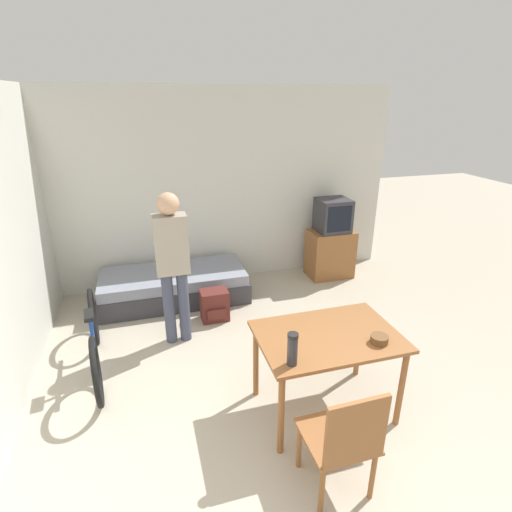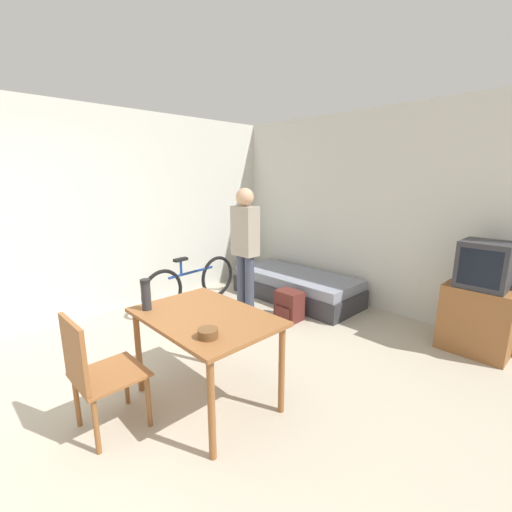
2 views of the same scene
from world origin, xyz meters
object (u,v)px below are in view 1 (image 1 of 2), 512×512
object	(u,v)px
wooden_chair	(345,439)
mate_bowl	(379,339)
tv	(331,242)
dining_table	(327,344)
backpack	(215,305)
bicycle	(95,340)
thermos_flask	(293,348)
daybed	(174,286)
person_standing	(172,259)

from	to	relation	value
wooden_chair	mate_bowl	size ratio (longest dim) A/B	6.48
tv	wooden_chair	world-z (taller)	tv
dining_table	backpack	size ratio (longest dim) A/B	3.00
bicycle	thermos_flask	size ratio (longest dim) A/B	6.34
wooden_chair	mate_bowl	bearing A→B (deg)	44.83
tv	dining_table	xyz separation A→B (m)	(-1.29, -2.54, 0.12)
thermos_flask	backpack	size ratio (longest dim) A/B	0.67
dining_table	bicycle	xyz separation A→B (m)	(-1.93, 1.14, -0.34)
wooden_chair	thermos_flask	bearing A→B (deg)	109.87
wooden_chair	bicycle	distance (m)	2.57
wooden_chair	backpack	bearing A→B (deg)	98.70
daybed	thermos_flask	xyz separation A→B (m)	(0.63, -2.69, 0.70)
daybed	dining_table	bearing A→B (deg)	-66.48
person_standing	backpack	bearing A→B (deg)	34.80
bicycle	mate_bowl	distance (m)	2.68
thermos_flask	bicycle	bearing A→B (deg)	136.91
wooden_chair	person_standing	bearing A→B (deg)	111.36
tv	bicycle	distance (m)	3.52
dining_table	thermos_flask	bearing A→B (deg)	-146.92
backpack	bicycle	bearing A→B (deg)	-154.78
dining_table	thermos_flask	distance (m)	0.56
tv	mate_bowl	xyz separation A→B (m)	(-0.95, -2.75, 0.25)
wooden_chair	dining_table	bearing A→B (deg)	73.09
tv	bicycle	world-z (taller)	tv
dining_table	backpack	xyz separation A→B (m)	(-0.63, 1.76, -0.47)
wooden_chair	tv	bearing A→B (deg)	65.35
thermos_flask	mate_bowl	distance (m)	0.77
daybed	dining_table	xyz separation A→B (m)	(1.05, -2.42, 0.46)
dining_table	person_standing	size ratio (longest dim) A/B	0.68
tv	backpack	size ratio (longest dim) A/B	3.10
bicycle	backpack	bearing A→B (deg)	25.22
wooden_chair	bicycle	size ratio (longest dim) A/B	0.56
person_standing	thermos_flask	bearing A→B (deg)	-68.21
person_standing	tv	bearing A→B (deg)	24.99
bicycle	mate_bowl	xyz separation A→B (m)	(2.27, -1.35, 0.46)
tv	person_standing	size ratio (longest dim) A/B	0.71
bicycle	thermos_flask	distance (m)	2.15
tv	wooden_chair	bearing A→B (deg)	-114.65
wooden_chair	thermos_flask	size ratio (longest dim) A/B	3.52
wooden_chair	person_standing	distance (m)	2.42
person_standing	mate_bowl	world-z (taller)	person_standing
bicycle	mate_bowl	bearing A→B (deg)	-30.83
backpack	daybed	bearing A→B (deg)	122.77
bicycle	person_standing	distance (m)	1.10
dining_table	person_standing	xyz separation A→B (m)	(-1.10, 1.43, 0.32)
tv	dining_table	world-z (taller)	tv
daybed	backpack	distance (m)	0.79
daybed	tv	distance (m)	2.37
mate_bowl	wooden_chair	bearing A→B (deg)	-135.17
tv	wooden_chair	xyz separation A→B (m)	(-1.52, -3.32, -0.03)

